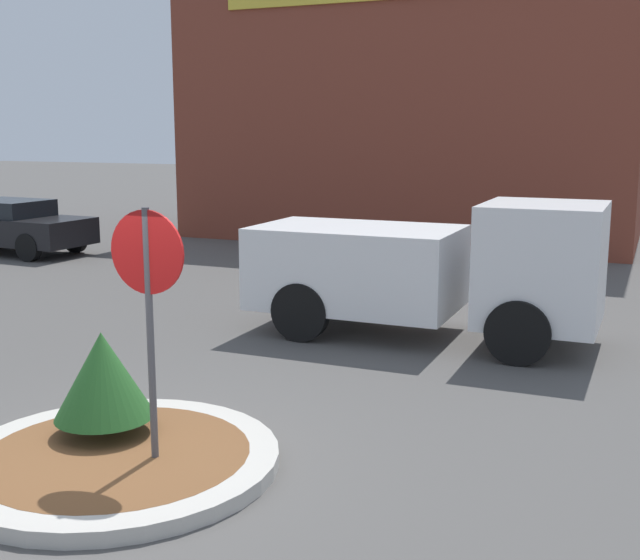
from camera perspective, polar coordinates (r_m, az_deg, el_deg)
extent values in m
plane|color=#514F4C|center=(8.37, -14.25, -12.76)|extent=(120.00, 120.00, 0.00)
cylinder|color=#BCB7AD|center=(8.34, -14.28, -12.29)|extent=(3.21, 3.21, 0.15)
cylinder|color=brown|center=(8.34, -14.28, -12.27)|extent=(2.63, 2.63, 0.15)
cylinder|color=#4C4C51|center=(7.77, -11.95, -4.43)|extent=(0.07, 0.07, 2.58)
cylinder|color=#B71414|center=(7.59, -12.20, 1.95)|extent=(0.79, 0.03, 0.79)
cylinder|color=brown|center=(8.80, -15.01, -9.92)|extent=(0.08, 0.08, 0.18)
cone|color=#235623|center=(8.62, -15.19, -6.53)|extent=(1.03, 1.03, 0.91)
cube|color=white|center=(12.36, 15.51, 1.12)|extent=(1.74, 1.94, 1.79)
cube|color=white|center=(13.08, 2.65, 0.95)|extent=(3.26, 2.05, 1.32)
cube|color=black|center=(12.25, 18.40, 2.37)|extent=(0.05, 1.73, 0.63)
cylinder|color=black|center=(13.44, 15.17, -1.80)|extent=(0.94, 0.23, 0.93)
cylinder|color=black|center=(11.64, 13.90, -3.65)|extent=(0.94, 0.23, 0.93)
cylinder|color=black|center=(14.26, 1.68, -0.73)|extent=(0.94, 0.23, 0.93)
cylinder|color=black|center=(12.57, -1.40, -2.28)|extent=(0.94, 0.23, 0.93)
cube|color=brown|center=(25.07, 6.65, 12.11)|extent=(13.22, 6.00, 7.90)
cube|color=black|center=(22.98, -20.89, 3.38)|extent=(4.31, 2.01, 0.69)
cube|color=black|center=(23.07, -21.34, 4.79)|extent=(2.10, 1.70, 0.44)
cylinder|color=black|center=(22.69, -17.01, 2.79)|extent=(0.73, 0.23, 0.72)
cylinder|color=black|center=(21.49, -20.03, 2.19)|extent=(0.73, 0.23, 0.72)
cylinder|color=black|center=(24.53, -21.55, 3.07)|extent=(0.73, 0.23, 0.72)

